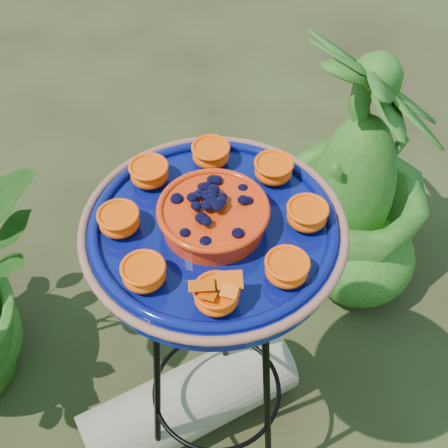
{
  "coord_description": "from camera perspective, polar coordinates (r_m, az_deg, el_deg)",
  "views": [
    {
      "loc": [
        -0.07,
        -0.73,
        1.95
      ],
      "look_at": [
        0.11,
        0.02,
        1.06
      ],
      "focal_mm": 50.0,
      "sensor_mm": 36.0,
      "label": 1
    }
  ],
  "objects": [
    {
      "name": "feeder_dish",
      "position": [
        1.21,
        -0.96,
        -0.27
      ],
      "size": [
        0.65,
        0.65,
        0.12
      ],
      "rotation": [
        0.0,
        0.0,
        -0.36
      ],
      "color": "#070E5D",
      "rests_on": "tripod_stand"
    },
    {
      "name": "tripod_stand",
      "position": [
        1.56,
        -0.76,
        -10.7
      ],
      "size": [
        0.46,
        0.46,
        0.99
      ],
      "rotation": [
        0.0,
        0.0,
        -0.36
      ],
      "color": "black",
      "rests_on": "ground"
    },
    {
      "name": "shrub_back_right",
      "position": [
        2.16,
        12.09,
        4.93
      ],
      "size": [
        0.63,
        0.63,
        0.96
      ],
      "primitive_type": "imported",
      "rotation": [
        0.0,
        0.0,
        1.77
      ],
      "color": "#185115",
      "rests_on": "ground"
    },
    {
      "name": "driftwood_log",
      "position": [
        2.03,
        -3.19,
        -15.88
      ],
      "size": [
        0.71,
        0.4,
        0.22
      ],
      "primitive_type": "cylinder",
      "rotation": [
        0.0,
        1.57,
        0.27
      ],
      "color": "gray",
      "rests_on": "ground"
    }
  ]
}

